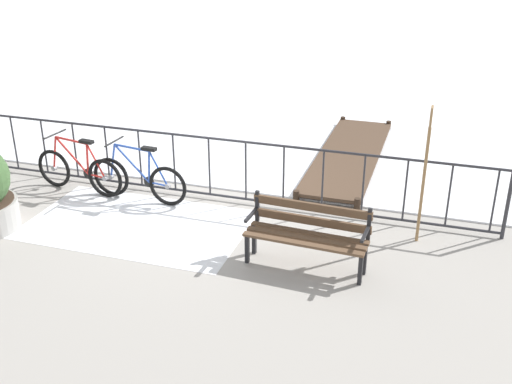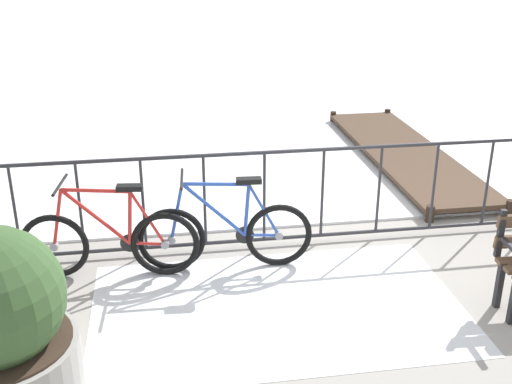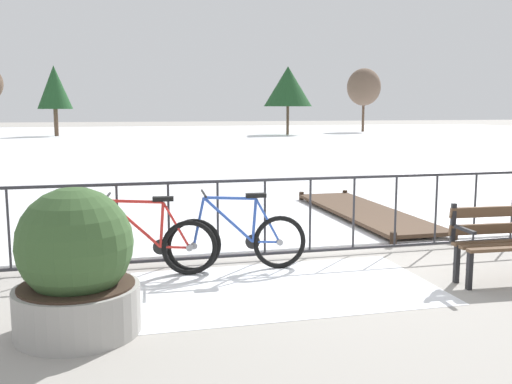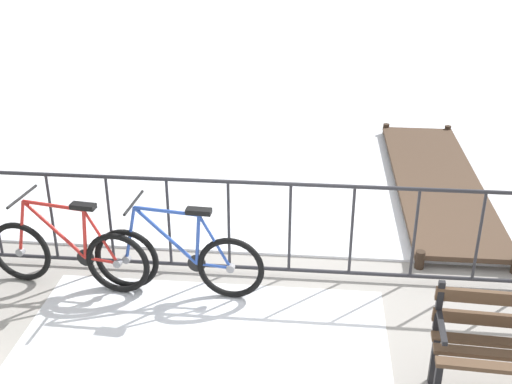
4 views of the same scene
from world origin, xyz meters
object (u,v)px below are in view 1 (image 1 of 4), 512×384
Objects in this scene: bicycle_second at (139,179)px; park_bench at (308,230)px; bicycle_near_railing at (79,171)px; oar_upright at (425,167)px.

bicycle_second reaches higher than park_bench.
bicycle_second is (1.11, -0.01, 0.00)m from bicycle_near_railing.
park_bench is (3.06, -1.16, 0.14)m from bicycle_second.
oar_upright is (1.35, 1.12, 0.63)m from park_bench.
bicycle_second is 1.05× the size of park_bench.
bicycle_near_railing is 5.56m from oar_upright.
bicycle_near_railing and bicycle_second have the same top height.
bicycle_near_railing is 0.86× the size of oar_upright.
oar_upright is at bearing 39.67° from park_bench.
park_bench is 1.86m from oar_upright.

